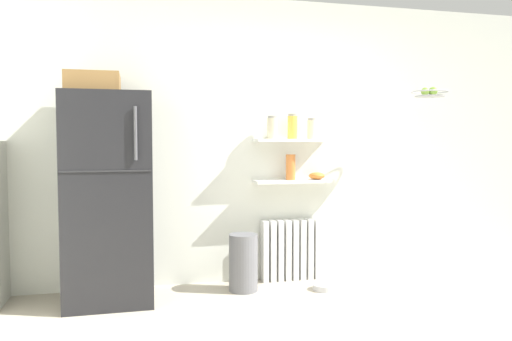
{
  "coord_description": "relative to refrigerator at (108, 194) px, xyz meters",
  "views": [
    {
      "loc": [
        -1.17,
        -2.4,
        1.29
      ],
      "look_at": [
        -0.18,
        1.6,
        1.05
      ],
      "focal_mm": 34.4,
      "sensor_mm": 36.0,
      "label": 1
    }
  ],
  "objects": [
    {
      "name": "back_wall",
      "position": [
        1.39,
        0.36,
        0.43
      ],
      "size": [
        7.04,
        0.1,
        2.6
      ],
      "primitive_type": "cube",
      "color": "silver",
      "rests_on": "ground_plane"
    },
    {
      "name": "storage_jar_0",
      "position": [
        1.43,
        0.2,
        0.55
      ],
      "size": [
        0.1,
        0.1,
        0.21
      ],
      "color": "beige",
      "rests_on": "wall_shelf_upper"
    },
    {
      "name": "hanging_fruit_basket",
      "position": [
        2.82,
        -0.11,
        0.86
      ],
      "size": [
        0.32,
        0.32,
        0.09
      ],
      "color": "#B2B2B7"
    },
    {
      "name": "radiator",
      "position": [
        1.62,
        0.23,
        -0.59
      ],
      "size": [
        0.56,
        0.12,
        0.56
      ],
      "color": "white",
      "rests_on": "ground_plane"
    },
    {
      "name": "pet_food_bowl",
      "position": [
        1.8,
        -0.14,
        -0.85
      ],
      "size": [
        0.2,
        0.2,
        0.05
      ],
      "primitive_type": "cylinder",
      "color": "#B7B7BC",
      "rests_on": "ground_plane"
    },
    {
      "name": "storage_jar_1",
      "position": [
        1.62,
        0.2,
        0.56
      ],
      "size": [
        0.09,
        0.09,
        0.23
      ],
      "color": "yellow",
      "rests_on": "wall_shelf_upper"
    },
    {
      "name": "shelf_bowl",
      "position": [
        1.86,
        0.2,
        0.1
      ],
      "size": [
        0.15,
        0.15,
        0.07
      ],
      "primitive_type": "ellipsoid",
      "color": "orange",
      "rests_on": "wall_shelf_lower"
    },
    {
      "name": "vase",
      "position": [
        1.6,
        0.2,
        0.19
      ],
      "size": [
        0.09,
        0.09,
        0.24
      ],
      "primitive_type": "cylinder",
      "color": "#CC7033",
      "rests_on": "wall_shelf_lower"
    },
    {
      "name": "storage_jar_2",
      "position": [
        1.81,
        0.2,
        0.54
      ],
      "size": [
        0.08,
        0.08,
        0.19
      ],
      "color": "beige",
      "rests_on": "wall_shelf_upper"
    },
    {
      "name": "refrigerator",
      "position": [
        0.0,
        0.0,
        0.0
      ],
      "size": [
        0.67,
        0.66,
        1.83
      ],
      "color": "black",
      "rests_on": "ground_plane"
    },
    {
      "name": "wall_shelf_lower",
      "position": [
        1.62,
        0.2,
        0.06
      ],
      "size": [
        0.71,
        0.22,
        0.02
      ],
      "primitive_type": "cube",
      "color": "white"
    },
    {
      "name": "trash_bin",
      "position": [
        1.11,
        0.0,
        -0.62
      ],
      "size": [
        0.25,
        0.25,
        0.49
      ],
      "primitive_type": "cylinder",
      "color": "slate",
      "rests_on": "ground_plane"
    },
    {
      "name": "wall_shelf_upper",
      "position": [
        1.62,
        0.2,
        0.43
      ],
      "size": [
        0.71,
        0.22,
        0.02
      ],
      "primitive_type": "cube",
      "color": "white"
    }
  ]
}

